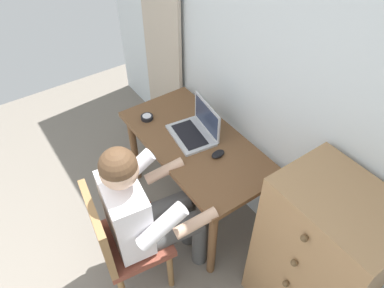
{
  "coord_description": "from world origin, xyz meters",
  "views": [
    {
      "loc": [
        0.91,
        0.8,
        2.36
      ],
      "look_at": [
        -0.43,
        1.73,
        0.81
      ],
      "focal_mm": 32.88,
      "sensor_mm": 36.0,
      "label": 1
    }
  ],
  "objects": [
    {
      "name": "chair",
      "position": [
        -0.27,
        1.1,
        0.49
      ],
      "size": [
        0.47,
        0.45,
        0.88
      ],
      "color": "brown",
      "rests_on": "ground_plane"
    },
    {
      "name": "desk_clock",
      "position": [
        -0.93,
        1.67,
        0.73
      ],
      "size": [
        0.09,
        0.09,
        0.03
      ],
      "color": "black",
      "rests_on": "desk"
    },
    {
      "name": "curtain_panel",
      "position": [
        -1.45,
        2.13,
        1.12
      ],
      "size": [
        0.56,
        0.03,
        2.23
      ],
      "primitive_type": "cube",
      "color": "#BCAD99",
      "rests_on": "ground_plane"
    },
    {
      "name": "laptop",
      "position": [
        -0.58,
        1.87,
        0.76
      ],
      "size": [
        0.37,
        0.29,
        0.24
      ],
      "color": "#B7BABF",
      "rests_on": "desk"
    },
    {
      "name": "computer_mouse",
      "position": [
        -0.33,
        1.87,
        0.73
      ],
      "size": [
        0.07,
        0.11,
        0.03
      ],
      "primitive_type": "ellipsoid",
      "rotation": [
        0.0,
        0.0,
        0.11
      ],
      "color": "black",
      "rests_on": "desk"
    },
    {
      "name": "wall_back",
      "position": [
        0.0,
        2.2,
        1.25
      ],
      "size": [
        4.8,
        0.05,
        2.5
      ],
      "primitive_type": "cube",
      "color": "silver",
      "rests_on": "ground_plane"
    },
    {
      "name": "dresser",
      "position": [
        0.5,
        1.92,
        0.55
      ],
      "size": [
        0.59,
        0.48,
        1.11
      ],
      "color": "#9E754C",
      "rests_on": "ground_plane"
    },
    {
      "name": "person_seated",
      "position": [
        -0.24,
        1.28,
        0.68
      ],
      "size": [
        0.58,
        0.62,
        1.2
      ],
      "color": "#4C4C4C",
      "rests_on": "ground_plane"
    },
    {
      "name": "desk",
      "position": [
        -0.53,
        1.83,
        0.6
      ],
      "size": [
        1.18,
        0.6,
        0.71
      ],
      "color": "brown",
      "rests_on": "ground_plane"
    }
  ]
}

